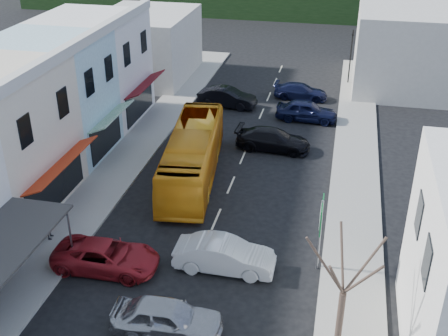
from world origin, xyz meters
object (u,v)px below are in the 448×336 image
car_white (224,257)px  traffic_signal (350,57)px  bus (193,156)px  direction_sign (320,236)px  pedestrian_left (48,224)px  car_silver (167,320)px  street_tree (343,293)px  car_red (106,257)px

car_white → traffic_signal: traffic_signal is taller
bus → direction_sign: (8.34, -7.67, 0.37)m
bus → direction_sign: bearing=-49.9°
direction_sign → car_white: bearing=-167.3°
pedestrian_left → traffic_signal: traffic_signal is taller
car_silver → pedestrian_left: 9.54m
direction_sign → street_tree: size_ratio=0.55×
traffic_signal → bus: bearing=54.4°
street_tree → traffic_signal: bearing=90.5°
car_silver → direction_sign: 8.21m
bus → direction_sign: size_ratio=3.02×
car_silver → bus: bearing=8.0°
car_white → pedestrian_left: 9.46m
bus → car_red: bearing=-106.7°
bus → direction_sign: 11.33m
street_tree → traffic_signal: 34.08m
bus → car_silver: size_ratio=2.64×
traffic_signal → car_white: bearing=68.4°
car_white → direction_sign: size_ratio=1.14×
car_silver → car_white: size_ratio=1.00×
bus → pedestrian_left: (-5.50, -8.26, -0.55)m
car_white → traffic_signal: size_ratio=0.88×
bus → car_silver: bearing=-86.4°
bus → traffic_signal: (9.14, 20.51, 0.94)m
bus → traffic_signal: 22.47m
car_white → car_red: bearing=101.5°
direction_sign → pedestrian_left: bearing=-177.7°
pedestrian_left → traffic_signal: 32.31m
car_silver → pedestrian_left: size_ratio=2.59×
car_red → direction_sign: 10.29m
car_silver → street_tree: bearing=-94.3°
car_red → street_tree: size_ratio=0.65×
car_silver → traffic_signal: traffic_signal is taller
car_red → direction_sign: direction_sign is taller
street_tree → pedestrian_left: bearing=160.5°
direction_sign → traffic_signal: traffic_signal is taller
street_tree → car_white: bearing=138.4°
pedestrian_left → bus: bearing=-47.0°
car_silver → direction_sign: (5.78, 5.70, 1.22)m
car_silver → direction_sign: direction_sign is taller
bus → car_red: 10.04m
bus → street_tree: 16.64m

